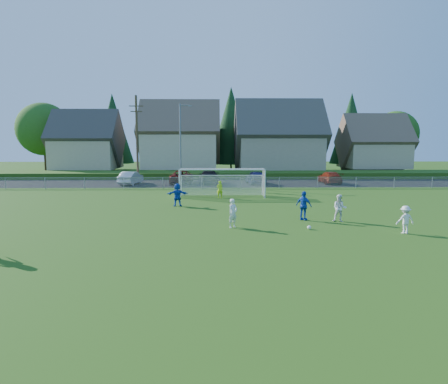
{
  "coord_description": "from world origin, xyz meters",
  "views": [
    {
      "loc": [
        -0.55,
        -18.86,
        4.76
      ],
      "look_at": [
        0.0,
        8.0,
        1.4
      ],
      "focal_mm": 32.0,
      "sensor_mm": 36.0,
      "label": 1
    }
  ],
  "objects_px": {
    "soccer_goal": "(222,178)",
    "car_d": "(209,177)",
    "player_blue_a": "(304,206)",
    "car_c": "(182,177)",
    "car_b": "(131,178)",
    "car_e": "(256,177)",
    "soccer_ball": "(309,227)",
    "player_white_c": "(405,220)",
    "car_g": "(330,178)",
    "goalkeeper": "(220,189)",
    "player_white_a": "(233,213)",
    "player_white_b": "(340,208)",
    "player_blue_b": "(177,195)"
  },
  "relations": [
    {
      "from": "soccer_ball",
      "to": "car_c",
      "type": "xyz_separation_m",
      "value": [
        -9.1,
        24.87,
        0.65
      ]
    },
    {
      "from": "player_white_a",
      "to": "car_d",
      "type": "xyz_separation_m",
      "value": [
        -1.76,
        24.13,
        -0.05
      ]
    },
    {
      "from": "player_white_b",
      "to": "player_blue_a",
      "type": "height_order",
      "value": "player_blue_a"
    },
    {
      "from": "soccer_ball",
      "to": "car_g",
      "type": "bearing_deg",
      "value": 71.68
    },
    {
      "from": "soccer_goal",
      "to": "car_d",
      "type": "bearing_deg",
      "value": 96.95
    },
    {
      "from": "car_d",
      "to": "car_e",
      "type": "bearing_deg",
      "value": 166.94
    },
    {
      "from": "car_b",
      "to": "car_c",
      "type": "bearing_deg",
      "value": -161.29
    },
    {
      "from": "player_blue_b",
      "to": "player_white_a",
      "type": "bearing_deg",
      "value": 107.93
    },
    {
      "from": "car_d",
      "to": "car_c",
      "type": "bearing_deg",
      "value": -7.59
    },
    {
      "from": "player_blue_b",
      "to": "soccer_goal",
      "type": "bearing_deg",
      "value": -131.62
    },
    {
      "from": "player_white_b",
      "to": "player_blue_b",
      "type": "xyz_separation_m",
      "value": [
        -10.32,
        6.15,
        0.03
      ]
    },
    {
      "from": "goalkeeper",
      "to": "car_d",
      "type": "bearing_deg",
      "value": -97.47
    },
    {
      "from": "player_white_c",
      "to": "player_white_a",
      "type": "bearing_deg",
      "value": -15.44
    },
    {
      "from": "car_b",
      "to": "car_e",
      "type": "bearing_deg",
      "value": -171.62
    },
    {
      "from": "goalkeeper",
      "to": "car_b",
      "type": "relative_size",
      "value": 0.33
    },
    {
      "from": "car_e",
      "to": "car_g",
      "type": "distance_m",
      "value": 8.65
    },
    {
      "from": "player_blue_b",
      "to": "car_c",
      "type": "distance_m",
      "value": 16.67
    },
    {
      "from": "soccer_goal",
      "to": "soccer_ball",
      "type": "bearing_deg",
      "value": -71.31
    },
    {
      "from": "car_b",
      "to": "car_d",
      "type": "relative_size",
      "value": 0.85
    },
    {
      "from": "player_white_b",
      "to": "goalkeeper",
      "type": "relative_size",
      "value": 1.1
    },
    {
      "from": "car_e",
      "to": "goalkeeper",
      "type": "bearing_deg",
      "value": 64.1
    },
    {
      "from": "soccer_ball",
      "to": "goalkeeper",
      "type": "distance_m",
      "value": 13.46
    },
    {
      "from": "player_white_c",
      "to": "car_b",
      "type": "xyz_separation_m",
      "value": [
        -19.54,
        24.85,
        0.0
      ]
    },
    {
      "from": "car_e",
      "to": "player_white_c",
      "type": "bearing_deg",
      "value": 96.72
    },
    {
      "from": "car_e",
      "to": "car_g",
      "type": "xyz_separation_m",
      "value": [
        8.63,
        0.56,
        -0.08
      ]
    },
    {
      "from": "car_b",
      "to": "soccer_goal",
      "type": "height_order",
      "value": "soccer_goal"
    },
    {
      "from": "goalkeeper",
      "to": "car_g",
      "type": "relative_size",
      "value": 0.32
    },
    {
      "from": "player_blue_b",
      "to": "car_e",
      "type": "distance_m",
      "value": 17.37
    },
    {
      "from": "soccer_ball",
      "to": "car_g",
      "type": "xyz_separation_m",
      "value": [
        8.1,
        24.47,
        0.58
      ]
    },
    {
      "from": "player_blue_a",
      "to": "car_c",
      "type": "distance_m",
      "value": 24.14
    },
    {
      "from": "car_b",
      "to": "car_e",
      "type": "relative_size",
      "value": 0.99
    },
    {
      "from": "car_d",
      "to": "goalkeeper",
      "type": "bearing_deg",
      "value": 90.72
    },
    {
      "from": "car_c",
      "to": "car_e",
      "type": "distance_m",
      "value": 8.63
    },
    {
      "from": "soccer_ball",
      "to": "car_d",
      "type": "xyz_separation_m",
      "value": [
        -5.94,
        24.71,
        0.66
      ]
    },
    {
      "from": "player_blue_b",
      "to": "car_b",
      "type": "bearing_deg",
      "value": -75.16
    },
    {
      "from": "player_white_b",
      "to": "car_e",
      "type": "distance_m",
      "value": 22.0
    },
    {
      "from": "player_blue_a",
      "to": "car_g",
      "type": "bearing_deg",
      "value": -68.25
    },
    {
      "from": "car_c",
      "to": "player_white_b",
      "type": "bearing_deg",
      "value": 115.33
    },
    {
      "from": "car_d",
      "to": "car_b",
      "type": "bearing_deg",
      "value": 1.29
    },
    {
      "from": "soccer_goal",
      "to": "player_white_b",
      "type": "bearing_deg",
      "value": -58.96
    },
    {
      "from": "player_blue_a",
      "to": "car_e",
      "type": "height_order",
      "value": "player_blue_a"
    },
    {
      "from": "player_blue_a",
      "to": "car_d",
      "type": "relative_size",
      "value": 0.34
    },
    {
      "from": "player_white_a",
      "to": "player_blue_a",
      "type": "distance_m",
      "value": 4.89
    },
    {
      "from": "player_blue_b",
      "to": "car_d",
      "type": "height_order",
      "value": "player_blue_b"
    },
    {
      "from": "player_blue_a",
      "to": "car_c",
      "type": "relative_size",
      "value": 0.33
    },
    {
      "from": "player_white_a",
      "to": "car_d",
      "type": "bearing_deg",
      "value": 53.09
    },
    {
      "from": "car_e",
      "to": "soccer_goal",
      "type": "distance_m",
      "value": 11.18
    },
    {
      "from": "soccer_ball",
      "to": "car_g",
      "type": "distance_m",
      "value": 25.79
    },
    {
      "from": "player_blue_a",
      "to": "goalkeeper",
      "type": "distance_m",
      "value": 11.15
    },
    {
      "from": "player_white_b",
      "to": "soccer_goal",
      "type": "bearing_deg",
      "value": 137.49
    }
  ]
}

